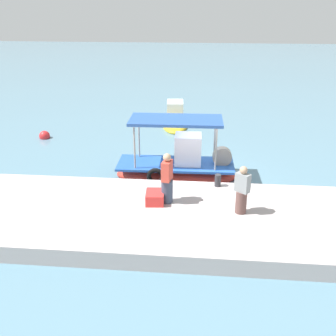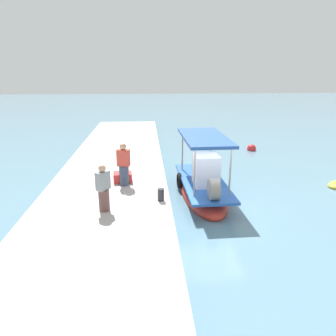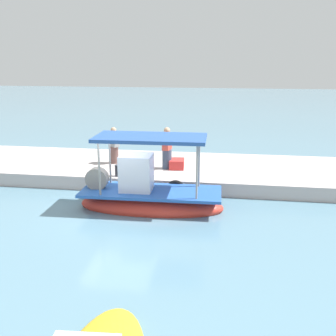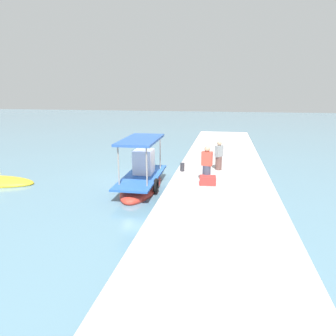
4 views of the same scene
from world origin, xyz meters
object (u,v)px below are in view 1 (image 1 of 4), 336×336
at_px(fisherman_by_crate, 167,180).
at_px(mooring_bollard, 218,180).
at_px(fisherman_near_bollard, 242,192).
at_px(main_fishing_boat, 178,168).
at_px(marker_buoy, 45,136).
at_px(moored_boat_near, 175,119).
at_px(cargo_crate, 155,197).

bearing_deg(fisherman_by_crate, mooring_bollard, 39.09).
bearing_deg(fisherman_near_bollard, main_fishing_boat, 121.37).
height_order(fisherman_near_bollard, fisherman_by_crate, fisherman_by_crate).
xyz_separation_m(main_fishing_boat, marker_buoy, (-7.76, 4.70, -0.37)).
bearing_deg(moored_boat_near, mooring_bollard, -76.94).
xyz_separation_m(main_fishing_boat, cargo_crate, (-0.56, -3.42, 0.28)).
bearing_deg(fisherman_by_crate, marker_buoy, 133.48).
bearing_deg(main_fishing_boat, fisherman_near_bollard, -58.63).
bearing_deg(cargo_crate, main_fishing_boat, 80.74).
xyz_separation_m(mooring_bollard, cargo_crate, (-2.20, -1.54, -0.04)).
distance_m(cargo_crate, moored_boat_near, 11.96).
height_order(main_fishing_boat, marker_buoy, main_fishing_boat).
height_order(fisherman_by_crate, mooring_bollard, fisherman_by_crate).
bearing_deg(mooring_bollard, fisherman_near_bollard, -70.25).
xyz_separation_m(mooring_bollard, marker_buoy, (-9.40, 6.58, -0.69)).
height_order(mooring_bollard, moored_boat_near, moored_boat_near).
relative_size(mooring_bollard, cargo_crate, 0.60).
bearing_deg(fisherman_by_crate, moored_boat_near, 93.02).
xyz_separation_m(marker_buoy, moored_boat_near, (6.99, 3.82, 0.09)).
bearing_deg(fisherman_near_bollard, moored_boat_near, 104.16).
xyz_separation_m(fisherman_near_bollard, marker_buoy, (-10.12, 8.56, -1.20)).
bearing_deg(cargo_crate, marker_buoy, 131.56).
xyz_separation_m(fisherman_near_bollard, cargo_crate, (-2.91, 0.44, -0.55)).
bearing_deg(mooring_bollard, main_fishing_boat, 131.15).
distance_m(fisherman_near_bollard, moored_boat_near, 12.82).
height_order(main_fishing_boat, mooring_bollard, main_fishing_boat).
relative_size(cargo_crate, marker_buoy, 1.31).
height_order(fisherman_near_bollard, moored_boat_near, fisherman_near_bollard).
distance_m(main_fishing_boat, cargo_crate, 3.48).
relative_size(cargo_crate, moored_boat_near, 0.15).
height_order(main_fishing_boat, fisherman_by_crate, main_fishing_boat).
xyz_separation_m(cargo_crate, marker_buoy, (-7.20, 8.13, -0.65)).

